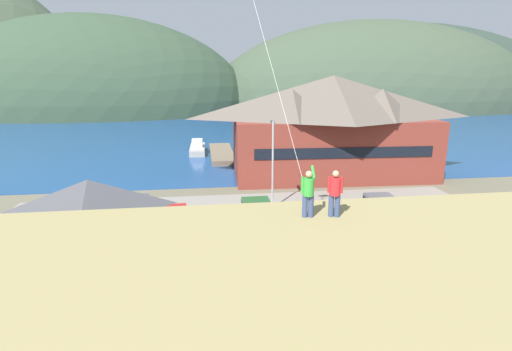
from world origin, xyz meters
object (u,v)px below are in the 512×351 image
at_px(moored_boat_wharfside, 198,148).
at_px(parked_car_mid_row_near, 220,254).
at_px(parked_car_mid_row_far, 321,216).
at_px(parked_car_front_row_silver, 255,210).
at_px(parked_car_lone_by_shed, 301,245).
at_px(wharf_dock, 222,153).
at_px(storage_shed_near_lot, 91,216).
at_px(parked_car_front_row_end, 30,219).
at_px(parked_car_back_row_right, 442,210).
at_px(person_companion, 335,192).
at_px(parked_car_corner_spot, 171,218).
at_px(parking_light_pole, 273,159).
at_px(parked_car_mid_row_center, 380,205).
at_px(harbor_lodge, 332,123).
at_px(parked_car_back_row_left, 458,242).
at_px(person_kite_flyer, 308,192).

bearing_deg(moored_boat_wharfside, parked_car_mid_row_near, -87.70).
height_order(parked_car_mid_row_near, parked_car_mid_row_far, same).
distance_m(parked_car_mid_row_near, parked_car_front_row_silver, 8.15).
bearing_deg(parked_car_lone_by_shed, wharf_dock, 95.18).
bearing_deg(storage_shed_near_lot, parked_car_front_row_end, 141.75).
bearing_deg(parked_car_back_row_right, parked_car_mid_row_far, -179.36).
bearing_deg(person_companion, parked_car_corner_spot, 115.54).
relative_size(moored_boat_wharfside, parked_car_mid_row_far, 1.62).
height_order(moored_boat_wharfside, parking_light_pole, parking_light_pole).
distance_m(parked_car_mid_row_center, parking_light_pole, 9.51).
bearing_deg(wharf_dock, person_companion, -87.42).
bearing_deg(parked_car_mid_row_far, wharf_dock, 101.46).
xyz_separation_m(wharf_dock, parked_car_back_row_right, (15.71, -29.05, 0.71)).
xyz_separation_m(parked_car_front_row_end, parking_light_pole, (18.48, 2.92, 3.35)).
bearing_deg(harbor_lodge, wharf_dock, 131.69).
xyz_separation_m(moored_boat_wharfside, parked_car_mid_row_far, (9.34, -31.64, 0.34)).
distance_m(harbor_lodge, parked_car_front_row_end, 30.84).
relative_size(harbor_lodge, parked_car_front_row_end, 5.44).
bearing_deg(parked_car_mid_row_near, parked_car_back_row_right, 17.59).
xyz_separation_m(parked_car_front_row_end, parked_car_lone_by_shed, (18.49, -7.19, 0.00)).
relative_size(harbor_lodge, parked_car_back_row_right, 5.58).
height_order(parked_car_front_row_end, parked_car_corner_spot, same).
height_order(wharf_dock, parked_car_mid_row_center, parked_car_mid_row_center).
bearing_deg(parked_car_mid_row_center, person_companion, -120.83).
bearing_deg(harbor_lodge, parked_car_mid_row_far, -110.23).
height_order(parked_car_back_row_left, parked_car_lone_by_shed, same).
bearing_deg(harbor_lodge, parked_car_front_row_silver, -127.53).
distance_m(parked_car_back_row_left, person_kite_flyer, 15.69).
distance_m(harbor_lodge, storage_shed_near_lot, 28.42).
height_order(parked_car_front_row_silver, parked_car_back_row_right, same).
distance_m(parked_car_mid_row_far, parked_car_back_row_right, 9.80).
distance_m(moored_boat_wharfside, parked_car_back_row_left, 41.00).
distance_m(moored_boat_wharfside, parked_car_lone_by_shed, 37.20).
bearing_deg(parked_car_mid_row_near, parked_car_front_row_silver, 67.87).
bearing_deg(person_kite_flyer, parking_light_pole, 83.65).
relative_size(parked_car_lone_by_shed, parked_car_front_row_silver, 1.03).
distance_m(wharf_dock, parked_car_front_row_end, 31.04).
xyz_separation_m(parked_car_mid_row_center, parked_car_corner_spot, (-16.55, -0.82, 0.00)).
distance_m(parked_car_mid_row_center, parked_car_front_row_silver, 10.22).
xyz_separation_m(parked_car_mid_row_near, person_kite_flyer, (2.91, -8.37, 6.14)).
distance_m(parked_car_corner_spot, person_kite_flyer, 17.22).
bearing_deg(parked_car_mid_row_center, parked_car_mid_row_far, -161.47).
distance_m(parked_car_lone_by_shed, parked_car_back_row_right, 13.60).
xyz_separation_m(parked_car_mid_row_far, parked_car_lone_by_shed, (-2.81, -4.98, 0.00)).
distance_m(parked_car_mid_row_near, parking_light_pole, 12.22).
bearing_deg(parked_car_mid_row_near, parked_car_mid_row_center, 28.80).
distance_m(wharf_dock, person_kite_flyer, 43.57).
distance_m(parked_car_lone_by_shed, person_companion, 10.92).
bearing_deg(parked_car_mid_row_near, parked_car_lone_by_shed, 5.76).
distance_m(parked_car_back_row_left, parking_light_pole, 15.23).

